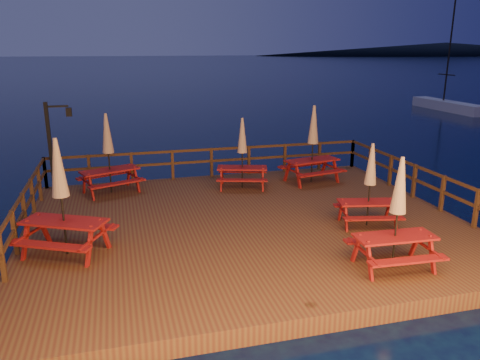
{
  "coord_description": "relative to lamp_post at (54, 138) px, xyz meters",
  "views": [
    {
      "loc": [
        -3.35,
        -11.9,
        5.16
      ],
      "look_at": [
        -0.02,
        0.6,
        1.44
      ],
      "focal_mm": 35.0,
      "sensor_mm": 36.0,
      "label": 1
    }
  ],
  "objects": [
    {
      "name": "picnic_table_0",
      "position": [
        8.52,
        -5.71,
        -0.6
      ],
      "size": [
        1.85,
        1.63,
        2.3
      ],
      "rotation": [
        0.0,
        0.0,
        -0.21
      ],
      "color": "maroon",
      "rests_on": "deck"
    },
    {
      "name": "deck_piles",
      "position": [
        5.39,
        -4.55,
        -2.5
      ],
      "size": [
        11.44,
        9.44,
        1.4
      ],
      "color": "#361E11",
      "rests_on": "ground"
    },
    {
      "name": "railing",
      "position": [
        5.39,
        -2.77,
        -1.03
      ],
      "size": [
        11.8,
        9.75,
        1.1
      ],
      "color": "#361E11",
      "rests_on": "deck"
    },
    {
      "name": "sailboat",
      "position": [
        28.61,
        16.64,
        -1.81
      ],
      "size": [
        1.39,
        7.77,
        11.53
      ],
      "rotation": [
        0.0,
        0.0,
        -0.01
      ],
      "color": "silver",
      "rests_on": "ground"
    },
    {
      "name": "picnic_table_2",
      "position": [
        0.69,
        -5.52,
        -0.34
      ],
      "size": [
        2.47,
        2.32,
        2.8
      ],
      "rotation": [
        0.0,
        0.0,
        -0.47
      ],
      "color": "maroon",
      "rests_on": "deck"
    },
    {
      "name": "deck",
      "position": [
        5.39,
        -4.55,
        -2.0
      ],
      "size": [
        12.0,
        10.0,
        0.4
      ],
      "primitive_type": "cube",
      "color": "#4F2719",
      "rests_on": "ground"
    },
    {
      "name": "picnic_table_1",
      "position": [
        1.72,
        -0.81,
        -0.41
      ],
      "size": [
        2.29,
        2.1,
        2.67
      ],
      "rotation": [
        0.0,
        0.0,
        0.36
      ],
      "color": "maroon",
      "rests_on": "deck"
    },
    {
      "name": "picnic_table_4",
      "position": [
        8.75,
        -1.33,
        -0.36
      ],
      "size": [
        2.2,
        1.93,
        2.77
      ],
      "rotation": [
        0.0,
        0.0,
        0.19
      ],
      "color": "maroon",
      "rests_on": "deck"
    },
    {
      "name": "picnic_table_5",
      "position": [
        6.13,
        -1.38,
        -0.53
      ],
      "size": [
        2.03,
        1.82,
        2.44
      ],
      "rotation": [
        0.0,
        0.0,
        -0.28
      ],
      "color": "maroon",
      "rests_on": "deck"
    },
    {
      "name": "ground",
      "position": [
        5.39,
        -4.55,
        -2.2
      ],
      "size": [
        500.0,
        500.0,
        0.0
      ],
      "primitive_type": "plane",
      "color": "black",
      "rests_on": "ground"
    },
    {
      "name": "headland_right",
      "position": [
        190.39,
        225.45,
        1.3
      ],
      "size": [
        230.4,
        86.4,
        7.0
      ],
      "primitive_type": "ellipsoid",
      "color": "black",
      "rests_on": "ground"
    },
    {
      "name": "picnic_table_3",
      "position": [
        7.77,
        -8.15,
        -0.48
      ],
      "size": [
        1.84,
        1.54,
        2.53
      ],
      "rotation": [
        0.0,
        0.0,
        -0.05
      ],
      "color": "maroon",
      "rests_on": "deck"
    },
    {
      "name": "lamp_post",
      "position": [
        0.0,
        0.0,
        0.0
      ],
      "size": [
        0.85,
        0.18,
        3.0
      ],
      "color": "black",
      "rests_on": "deck"
    }
  ]
}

